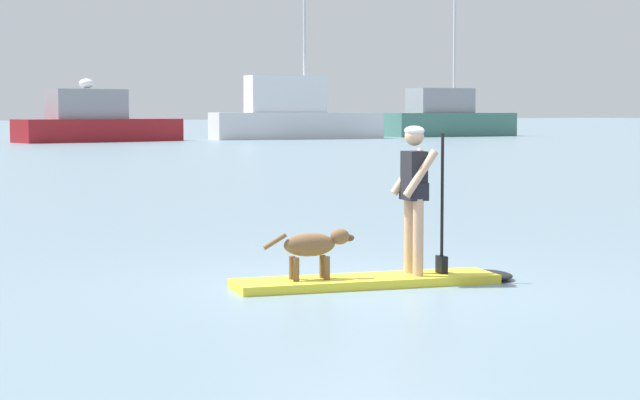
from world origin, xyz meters
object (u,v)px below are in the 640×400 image
object	(u,v)px
moored_boat_far_port	(95,122)
person_paddler	(415,188)
paddleboard	(385,280)
dog	(314,246)
moored_boat_center	(446,118)
moored_boat_port	(293,115)

from	to	relation	value
moored_boat_far_port	person_paddler	bearing A→B (deg)	-106.73
paddleboard	dog	bearing A→B (deg)	167.05
paddleboard	moored_boat_far_port	xyz separation A→B (m)	(17.74, 57.72, 1.17)
paddleboard	moored_boat_far_port	distance (m)	60.39
moored_boat_center	paddleboard	bearing A→B (deg)	-127.89
dog	moored_boat_port	size ratio (longest dim) A/B	0.09
paddleboard	moored_boat_center	distance (m)	73.92
paddleboard	moored_boat_center	size ratio (longest dim) A/B	0.28
person_paddler	moored_boat_port	distance (m)	65.42
person_paddler	moored_boat_center	size ratio (longest dim) A/B	0.14
paddleboard	moored_boat_port	world-z (taller)	moored_boat_port
paddleboard	dog	distance (m)	0.94
person_paddler	moored_boat_far_port	distance (m)	60.36
person_paddler	moored_boat_center	world-z (taller)	moored_boat_center
paddleboard	moored_boat_port	distance (m)	65.53
moored_boat_far_port	moored_boat_center	distance (m)	27.66
dog	moored_boat_port	bearing A→B (deg)	60.39
moored_boat_center	dog	bearing A→B (deg)	-128.48
person_paddler	moored_boat_far_port	xyz separation A→B (m)	(17.38, 57.80, 0.13)
person_paddler	moored_boat_center	distance (m)	73.75
moored_boat_port	moored_boat_center	bearing A→B (deg)	4.07
moored_boat_port	moored_boat_center	size ratio (longest dim) A/B	1.00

